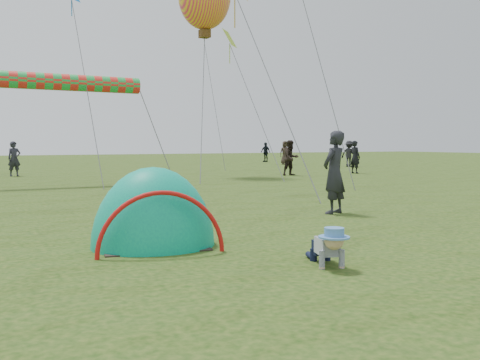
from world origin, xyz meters
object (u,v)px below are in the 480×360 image
crawling_toddler (329,245)px  balloon_kite (204,0)px  standing_adult (334,172)px  popup_tent (154,246)px

crawling_toddler → balloon_kite: balloon_kite is taller
standing_adult → balloon_kite: 16.79m
standing_adult → balloon_kite: (3.35, 14.56, 7.66)m
crawling_toddler → popup_tent: bearing=142.0°
crawling_toddler → balloon_kite: 21.60m
popup_tent → standing_adult: (4.98, 1.78, 0.96)m
popup_tent → balloon_kite: 20.26m
popup_tent → standing_adult: size_ratio=1.32×
popup_tent → balloon_kite: (8.33, 16.34, 8.62)m
crawling_toddler → popup_tent: (-1.60, 2.42, -0.28)m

